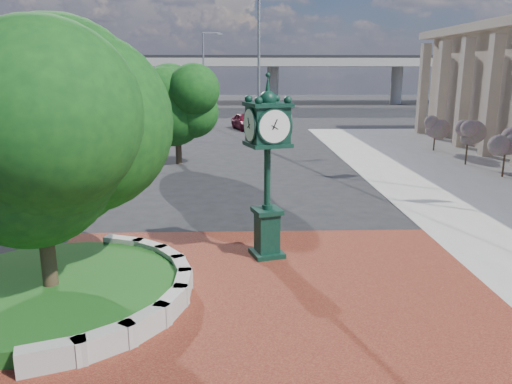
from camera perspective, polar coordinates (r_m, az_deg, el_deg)
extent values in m
plane|color=black|center=(12.66, 0.01, -11.83)|extent=(200.00, 200.00, 0.00)
cube|color=maroon|center=(11.76, 0.17, -13.86)|extent=(12.00, 12.00, 0.04)
cube|color=#9E9B93|center=(10.50, -22.28, -17.09)|extent=(1.29, 0.76, 0.54)
cube|color=#9E9B93|center=(10.63, -16.89, -16.20)|extent=(1.20, 1.04, 0.54)
cube|color=#9E9B93|center=(11.08, -12.47, -14.59)|extent=(1.00, 1.22, 0.54)
cube|color=#9E9B93|center=(11.78, -9.59, -12.65)|extent=(0.71, 1.30, 0.54)
cube|color=#9E9B93|center=(12.62, -8.34, -10.72)|extent=(0.35, 1.25, 0.54)
cube|color=#9E9B93|center=(13.51, -8.52, -9.02)|extent=(0.71, 1.30, 0.54)
cube|color=#9E9B93|center=(14.37, -9.85, -7.65)|extent=(1.00, 1.22, 0.54)
cube|color=#9E9B93|center=(15.13, -12.03, -6.64)|extent=(1.20, 1.04, 0.54)
cube|color=#9E9B93|center=(15.73, -14.82, -6.00)|extent=(1.29, 0.76, 0.54)
cylinder|color=#134416|center=(13.39, -22.30, -10.50)|extent=(6.10, 6.10, 0.40)
cube|color=#9E9B93|center=(81.41, -1.67, 14.57)|extent=(90.00, 12.00, 1.20)
cube|color=black|center=(81.42, -1.67, 15.14)|extent=(90.00, 12.00, 0.40)
cylinder|color=#9E9B93|center=(88.50, -25.41, 10.95)|extent=(1.80, 1.80, 6.00)
cylinder|color=#9E9B93|center=(82.74, -12.33, 11.83)|extent=(1.80, 1.80, 6.00)
cylinder|color=#9E9B93|center=(81.62, 1.94, 12.11)|extent=(1.80, 1.80, 6.00)
cylinder|color=#9E9B93|center=(85.30, 15.76, 11.69)|extent=(1.80, 1.80, 6.00)
cylinder|color=#38281C|center=(13.07, -22.65, -6.95)|extent=(0.36, 0.36, 2.17)
sphere|color=#103B14|center=(12.43, -23.78, 4.55)|extent=(5.20, 5.20, 5.20)
cylinder|color=#38281C|center=(29.97, -8.84, 5.01)|extent=(0.36, 0.36, 1.92)
sphere|color=#103B14|center=(29.71, -9.00, 9.37)|extent=(4.40, 4.40, 4.40)
cube|color=black|center=(15.11, 1.25, -7.07)|extent=(1.12, 1.12, 0.18)
cube|color=black|center=(14.88, 1.27, -4.58)|extent=(0.77, 0.77, 1.23)
cube|color=black|center=(14.69, 1.28, -2.17)|extent=(0.98, 0.98, 0.13)
cylinder|color=black|center=(14.44, 1.30, 1.71)|extent=(0.19, 0.19, 1.90)
cube|color=black|center=(14.20, 1.34, 7.72)|extent=(1.26, 1.26, 1.01)
cylinder|color=white|center=(13.71, 2.12, 7.50)|extent=(0.87, 0.33, 0.90)
cylinder|color=white|center=(14.69, 0.61, 7.93)|extent=(0.87, 0.33, 0.90)
cylinder|color=white|center=(14.02, -0.69, 7.65)|extent=(0.33, 0.87, 0.90)
cylinder|color=white|center=(14.39, 3.31, 7.79)|extent=(0.33, 0.87, 0.90)
sphere|color=black|center=(14.14, 1.35, 10.52)|extent=(0.49, 0.49, 0.49)
cone|color=black|center=(14.12, 1.36, 12.01)|extent=(0.20, 0.20, 0.56)
imported|color=maroon|center=(46.84, -1.21, 8.08)|extent=(3.00, 4.84, 1.54)
cylinder|color=slate|center=(35.47, 0.33, 13.34)|extent=(0.18, 0.18, 10.33)
cylinder|color=slate|center=(51.14, -5.98, 12.65)|extent=(0.16, 0.16, 8.94)
cube|color=slate|center=(51.44, -5.09, 17.67)|extent=(1.76, 0.63, 0.12)
cube|color=slate|center=(51.61, -4.18, 17.56)|extent=(0.55, 0.37, 0.15)
cylinder|color=#38281C|center=(28.88, 26.42, 2.66)|extent=(0.10, 0.10, 1.20)
sphere|color=#B15893|center=(28.73, 26.64, 4.62)|extent=(1.20, 1.20, 1.20)
cylinder|color=#38281C|center=(31.75, 22.89, 3.91)|extent=(0.10, 0.10, 1.20)
sphere|color=#B15893|center=(31.61, 23.06, 5.70)|extent=(1.20, 1.20, 1.20)
cylinder|color=#38281C|center=(36.52, 19.69, 5.36)|extent=(0.10, 0.10, 1.20)
sphere|color=#B15893|center=(36.40, 19.82, 6.92)|extent=(1.20, 1.20, 1.20)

